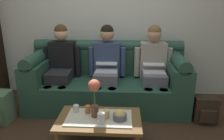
% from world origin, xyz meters
% --- Properties ---
extents(back_wall_patterned, '(6.00, 0.12, 2.90)m').
position_xyz_m(back_wall_patterned, '(0.00, 1.70, 1.45)').
color(back_wall_patterned, silver).
rests_on(back_wall_patterned, ground_plane).
extents(couch, '(2.32, 0.88, 0.96)m').
position_xyz_m(couch, '(0.00, 1.17, 0.37)').
color(couch, '#234738').
rests_on(couch, ground_plane).
extents(person_left, '(0.56, 0.67, 1.22)m').
position_xyz_m(person_left, '(-0.69, 1.17, 0.66)').
color(person_left, '#232326').
rests_on(person_left, ground_plane).
extents(person_middle, '(0.56, 0.67, 1.22)m').
position_xyz_m(person_middle, '(0.00, 1.17, 0.66)').
color(person_middle, '#595B66').
rests_on(person_middle, ground_plane).
extents(person_right, '(0.56, 0.67, 1.22)m').
position_xyz_m(person_right, '(0.69, 1.17, 0.66)').
color(person_right, '#595B66').
rests_on(person_right, ground_plane).
extents(coffee_table, '(0.89, 0.54, 0.36)m').
position_xyz_m(coffee_table, '(0.00, 0.12, 0.31)').
color(coffee_table, brown).
rests_on(coffee_table, ground_plane).
extents(flower_vase, '(0.12, 0.12, 0.42)m').
position_xyz_m(flower_vase, '(-0.05, 0.13, 0.64)').
color(flower_vase, brown).
rests_on(flower_vase, coffee_table).
extents(snack_bowl, '(0.14, 0.14, 0.12)m').
position_xyz_m(snack_bowl, '(0.22, 0.09, 0.41)').
color(snack_bowl, '#4C5666').
rests_on(snack_bowl, coffee_table).
extents(cup_near_left, '(0.06, 0.06, 0.09)m').
position_xyz_m(cup_near_left, '(-0.13, 0.21, 0.41)').
color(cup_near_left, '#B26633').
rests_on(cup_near_left, coffee_table).
extents(cup_near_right, '(0.06, 0.06, 0.08)m').
position_xyz_m(cup_near_right, '(-0.27, 0.22, 0.40)').
color(cup_near_right, silver).
rests_on(cup_near_right, coffee_table).
extents(cup_far_center, '(0.08, 0.08, 0.09)m').
position_xyz_m(cup_far_center, '(0.07, 0.11, 0.41)').
color(cup_far_center, '#DBB77A').
rests_on(cup_far_center, coffee_table).
extents(cup_far_left, '(0.08, 0.08, 0.11)m').
position_xyz_m(cup_far_left, '(0.03, 0.01, 0.42)').
color(cup_far_left, silver).
rests_on(cup_far_left, coffee_table).
extents(backpack_right, '(0.29, 0.25, 0.35)m').
position_xyz_m(backpack_right, '(1.34, 0.72, 0.17)').
color(backpack_right, '#2D2319').
rests_on(backpack_right, ground_plane).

